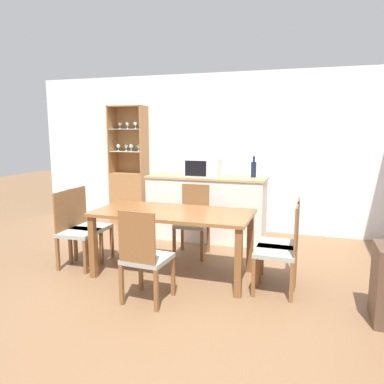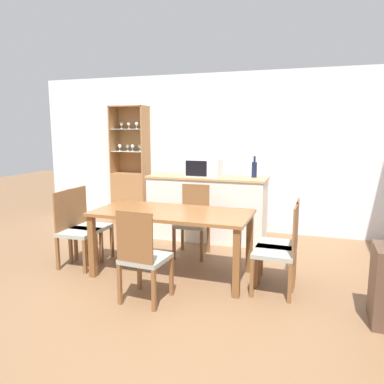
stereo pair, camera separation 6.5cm
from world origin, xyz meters
name	(u,v)px [view 2 (the right image)]	position (x,y,z in m)	size (l,w,h in m)	color
ground_plane	(162,290)	(0.00, 0.00, 0.00)	(18.00, 18.00, 0.00)	brown
wall_back	(224,153)	(0.00, 2.63, 1.27)	(6.80, 0.06, 2.55)	silver
kitchen_counter	(207,208)	(-0.09, 1.92, 0.48)	(1.78, 0.59, 0.96)	silver
display_cabinet	(131,189)	(-1.63, 2.44, 0.62)	(0.62, 0.35, 2.05)	#A37042
dining_table	(172,219)	(-0.06, 0.43, 0.65)	(1.77, 0.83, 0.75)	brown
dining_chair_side_left_near	(76,230)	(-1.27, 0.31, 0.45)	(0.42, 0.42, 0.93)	#999E93
dining_chair_head_far	(193,221)	(-0.06, 1.17, 0.45)	(0.43, 0.43, 0.93)	#999E93
dining_chair_side_left_far	(88,225)	(-1.27, 0.56, 0.45)	(0.41, 0.41, 0.93)	#999E93
dining_chair_side_right_far	(282,243)	(1.15, 0.56, 0.45)	(0.41, 0.41, 0.93)	#999E93
dining_chair_side_right_near	(279,250)	(1.15, 0.31, 0.45)	(0.42, 0.42, 0.93)	#999E93
dining_chair_head_near	(143,257)	(-0.06, -0.31, 0.45)	(0.43, 0.43, 0.93)	#999E93
microwave	(204,167)	(-0.13, 1.92, 1.09)	(0.50, 0.35, 0.26)	silver
wine_bottle	(254,169)	(0.60, 2.03, 1.08)	(0.08, 0.08, 0.31)	#141E38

